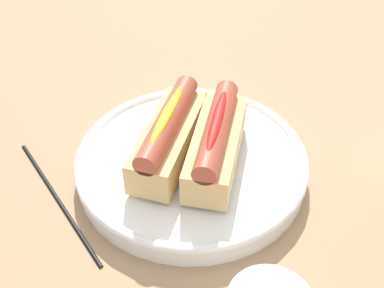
# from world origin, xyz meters

# --- Properties ---
(ground_plane) EXTENTS (2.40, 2.40, 0.00)m
(ground_plane) POSITION_xyz_m (0.00, 0.00, 0.00)
(ground_plane) COLOR #9E7A56
(serving_bowl) EXTENTS (0.27, 0.27, 0.03)m
(serving_bowl) POSITION_xyz_m (0.00, 0.02, 0.02)
(serving_bowl) COLOR white
(serving_bowl) RESTS_ON ground_plane
(hotdog_front) EXTENTS (0.16, 0.11, 0.06)m
(hotdog_front) POSITION_xyz_m (-0.01, -0.01, 0.06)
(hotdog_front) COLOR #DBB270
(hotdog_front) RESTS_ON serving_bowl
(hotdog_back) EXTENTS (0.16, 0.10, 0.06)m
(hotdog_back) POSITION_xyz_m (0.01, 0.05, 0.06)
(hotdog_back) COLOR #DBB270
(hotdog_back) RESTS_ON serving_bowl
(chopstick_near) EXTENTS (0.20, 0.10, 0.01)m
(chopstick_near) POSITION_xyz_m (0.02, -0.14, 0.00)
(chopstick_near) COLOR black
(chopstick_near) RESTS_ON ground_plane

